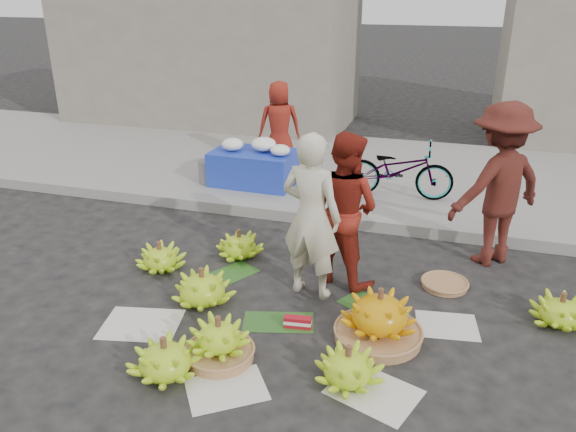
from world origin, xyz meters
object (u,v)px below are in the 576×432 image
(banana_bunch_0, at_px, (202,288))
(vendor_cream, at_px, (311,217))
(bicycle, at_px, (398,170))
(flower_table, at_px, (254,165))
(banana_bunch_4, at_px, (379,317))

(banana_bunch_0, relative_size, vendor_cream, 0.43)
(bicycle, bearing_deg, flower_table, 88.96)
(banana_bunch_0, relative_size, flower_table, 0.58)
(vendor_cream, distance_m, flower_table, 3.11)
(vendor_cream, bearing_deg, banana_bunch_0, 39.08)
(banana_bunch_0, height_order, flower_table, flower_table)
(banana_bunch_0, height_order, banana_bunch_4, banana_bunch_4)
(vendor_cream, height_order, bicycle, vendor_cream)
(banana_bunch_0, height_order, vendor_cream, vendor_cream)
(flower_table, bearing_deg, bicycle, 3.69)
(vendor_cream, xyz_separation_m, bicycle, (0.54, 2.72, -0.32))
(banana_bunch_0, height_order, bicycle, bicycle)
(banana_bunch_0, distance_m, vendor_cream, 1.27)
(banana_bunch_0, bearing_deg, bicycle, 65.20)
(vendor_cream, xyz_separation_m, flower_table, (-1.57, 2.65, -0.42))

